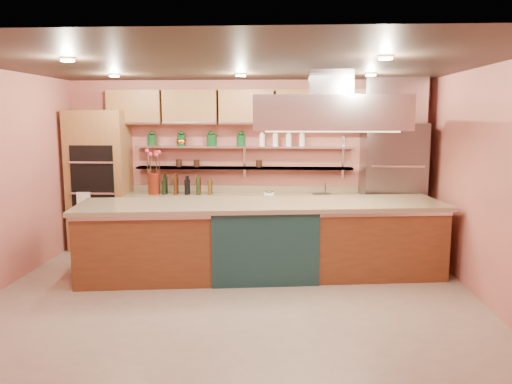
# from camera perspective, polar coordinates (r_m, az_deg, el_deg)

# --- Properties ---
(floor) EXTENTS (6.00, 5.00, 0.02)m
(floor) POSITION_cam_1_polar(r_m,az_deg,el_deg) (6.34, -2.57, -11.82)
(floor) COLOR gray
(floor) RESTS_ON ground
(ceiling) EXTENTS (6.00, 5.00, 0.02)m
(ceiling) POSITION_cam_1_polar(r_m,az_deg,el_deg) (5.97, -2.76, 14.36)
(ceiling) COLOR black
(ceiling) RESTS_ON wall_back
(wall_back) EXTENTS (6.00, 0.04, 2.80)m
(wall_back) POSITION_cam_1_polar(r_m,az_deg,el_deg) (8.47, -0.96, 3.20)
(wall_back) COLOR #C2695B
(wall_back) RESTS_ON floor
(wall_front) EXTENTS (6.00, 0.04, 2.80)m
(wall_front) POSITION_cam_1_polar(r_m,az_deg,el_deg) (3.55, -6.72, -4.54)
(wall_front) COLOR #C2695B
(wall_front) RESTS_ON floor
(wall_right) EXTENTS (0.04, 5.00, 2.80)m
(wall_right) POSITION_cam_1_polar(r_m,az_deg,el_deg) (6.43, 25.02, 0.63)
(wall_right) COLOR #C2695B
(wall_right) RESTS_ON floor
(oven_stack) EXTENTS (0.95, 0.64, 2.30)m
(oven_stack) POSITION_cam_1_polar(r_m,az_deg,el_deg) (8.71, -17.42, 1.29)
(oven_stack) COLOR olive
(oven_stack) RESTS_ON floor
(refrigerator) EXTENTS (0.95, 0.72, 2.10)m
(refrigerator) POSITION_cam_1_polar(r_m,az_deg,el_deg) (8.32, 15.23, 0.36)
(refrigerator) COLOR slate
(refrigerator) RESTS_ON floor
(back_counter) EXTENTS (3.84, 0.64, 0.93)m
(back_counter) POSITION_cam_1_polar(r_m,az_deg,el_deg) (8.32, -1.44, -3.43)
(back_counter) COLOR tan
(back_counter) RESTS_ON floor
(wall_shelf_lower) EXTENTS (3.60, 0.26, 0.03)m
(wall_shelf_lower) POSITION_cam_1_polar(r_m,az_deg,el_deg) (8.35, -1.37, 2.77)
(wall_shelf_lower) COLOR silver
(wall_shelf_lower) RESTS_ON wall_back
(wall_shelf_upper) EXTENTS (3.60, 0.26, 0.03)m
(wall_shelf_upper) POSITION_cam_1_polar(r_m,az_deg,el_deg) (8.32, -1.38, 5.17)
(wall_shelf_upper) COLOR silver
(wall_shelf_upper) RESTS_ON wall_back
(upper_cabinets) EXTENTS (4.60, 0.36, 0.55)m
(upper_cabinets) POSITION_cam_1_polar(r_m,az_deg,el_deg) (8.25, -1.07, 9.66)
(upper_cabinets) COLOR olive
(upper_cabinets) RESTS_ON wall_back
(range_hood) EXTENTS (2.00, 1.00, 0.45)m
(range_hood) POSITION_cam_1_polar(r_m,az_deg,el_deg) (6.80, 8.43, 8.93)
(range_hood) COLOR silver
(range_hood) RESTS_ON ceiling
(ceiling_downlights) EXTENTS (4.00, 2.80, 0.02)m
(ceiling_downlights) POSITION_cam_1_polar(r_m,az_deg,el_deg) (6.16, -2.56, 13.90)
(ceiling_downlights) COLOR #FFE5A5
(ceiling_downlights) RESTS_ON ceiling
(island) EXTENTS (5.03, 1.70, 1.03)m
(island) POSITION_cam_1_polar(r_m,az_deg,el_deg) (6.99, 0.71, -5.35)
(island) COLOR brown
(island) RESTS_ON floor
(flower_vase) EXTENTS (0.26, 0.26, 0.35)m
(flower_vase) POSITION_cam_1_polar(r_m,az_deg,el_deg) (8.41, -11.58, 0.95)
(flower_vase) COLOR maroon
(flower_vase) RESTS_ON back_counter
(oil_bottle_cluster) EXTENTS (0.91, 0.41, 0.28)m
(oil_bottle_cluster) POSITION_cam_1_polar(r_m,az_deg,el_deg) (8.29, -7.86, 0.70)
(oil_bottle_cluster) COLOR black
(oil_bottle_cluster) RESTS_ON back_counter
(kitchen_scale) EXTENTS (0.19, 0.17, 0.09)m
(kitchen_scale) POSITION_cam_1_polar(r_m,az_deg,el_deg) (8.15, 1.51, -0.03)
(kitchen_scale) COLOR white
(kitchen_scale) RESTS_ON back_counter
(bar_faucet) EXTENTS (0.03, 0.03, 0.20)m
(bar_faucet) POSITION_cam_1_polar(r_m,az_deg,el_deg) (8.27, 7.91, 0.39)
(bar_faucet) COLOR silver
(bar_faucet) RESTS_ON back_counter
(copper_kettle) EXTENTS (0.22, 0.22, 0.14)m
(copper_kettle) POSITION_cam_1_polar(r_m,az_deg,el_deg) (8.46, -8.52, 5.70)
(copper_kettle) COLOR #CA7D2E
(copper_kettle) RESTS_ON wall_shelf_upper
(green_canister) EXTENTS (0.20, 0.20, 0.19)m
(green_canister) POSITION_cam_1_polar(r_m,az_deg,el_deg) (8.37, -5.03, 5.91)
(green_canister) COLOR #0D3F19
(green_canister) RESTS_ON wall_shelf_upper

